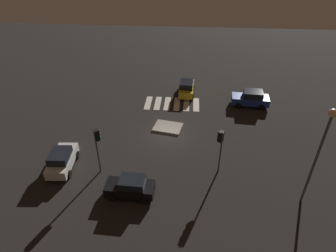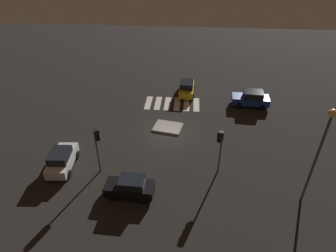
{
  "view_description": "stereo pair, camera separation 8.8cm",
  "coord_description": "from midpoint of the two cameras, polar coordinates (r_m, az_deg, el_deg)",
  "views": [
    {
      "loc": [
        -1.9,
        24.13,
        17.29
      ],
      "look_at": [
        0.0,
        0.0,
        1.0
      ],
      "focal_mm": 31.18,
      "sensor_mm": 36.0,
      "label": 1
    },
    {
      "loc": [
        -1.99,
        24.12,
        17.29
      ],
      "look_at": [
        0.0,
        0.0,
        1.0
      ],
      "focal_mm": 31.18,
      "sensor_mm": 36.0,
      "label": 2
    }
  ],
  "objects": [
    {
      "name": "ground_plane",
      "position": [
        29.75,
        0.09,
        -1.6
      ],
      "size": [
        80.0,
        80.0,
        0.0
      ],
      "primitive_type": "plane",
      "color": "black"
    },
    {
      "name": "traffic_island",
      "position": [
        30.62,
        0.07,
        -0.23
      ],
      "size": [
        3.23,
        2.66,
        0.18
      ],
      "color": "gray",
      "rests_on": "ground"
    },
    {
      "name": "car_white",
      "position": [
        26.88,
        -19.96,
        -6.13
      ],
      "size": [
        2.17,
        4.23,
        1.8
      ],
      "rotation": [
        0.0,
        0.0,
        -1.5
      ],
      "color": "silver",
      "rests_on": "ground"
    },
    {
      "name": "car_blue",
      "position": [
        35.62,
        15.98,
        5.18
      ],
      "size": [
        4.39,
        2.24,
        1.87
      ],
      "rotation": [
        0.0,
        0.0,
        -0.07
      ],
      "color": "#1E389E",
      "rests_on": "ground"
    },
    {
      "name": "car_black",
      "position": [
        23.18,
        -7.31,
        -11.71
      ],
      "size": [
        3.89,
        1.91,
        1.67
      ],
      "rotation": [
        0.0,
        0.0,
        -0.03
      ],
      "color": "black",
      "rests_on": "ground"
    },
    {
      "name": "car_yellow",
      "position": [
        36.9,
        3.74,
        7.46
      ],
      "size": [
        2.05,
        4.17,
        1.79
      ],
      "rotation": [
        0.0,
        0.0,
        -1.6
      ],
      "color": "gold",
      "rests_on": "ground"
    },
    {
      "name": "traffic_light_west",
      "position": [
        23.98,
        10.26,
        -3.04
      ],
      "size": [
        0.54,
        0.53,
        4.06
      ],
      "rotation": [
        0.0,
        0.0,
        -0.82
      ],
      "color": "#47474C",
      "rests_on": "ground"
    },
    {
      "name": "traffic_light_north",
      "position": [
        24.19,
        -13.59,
        -2.76
      ],
      "size": [
        0.54,
        0.53,
        4.23
      ],
      "rotation": [
        0.0,
        0.0,
        -2.31
      ],
      "color": "#47474C",
      "rests_on": "ground"
    },
    {
      "name": "street_lamp",
      "position": [
        21.93,
        27.92,
        -3.07
      ],
      "size": [
        0.56,
        0.56,
        8.16
      ],
      "color": "#47474C",
      "rests_on": "ground"
    },
    {
      "name": "crosswalk_near",
      "position": [
        35.03,
        0.92,
        4.37
      ],
      "size": [
        6.45,
        3.2,
        0.02
      ],
      "color": "silver",
      "rests_on": "ground"
    }
  ]
}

